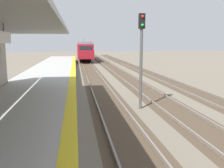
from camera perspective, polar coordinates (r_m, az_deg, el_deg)
station_platform at (r=13.59m, az=-18.78°, el=-4.69°), size 5.00×80.00×0.91m
track_pair_nearest_platform at (r=17.46m, az=-1.96°, el=-2.46°), size 2.34×120.00×0.16m
track_pair_middle at (r=18.15m, az=8.77°, el=-2.11°), size 2.34×120.00×0.16m
track_pair_far_side at (r=19.42m, az=18.41°, el=-1.73°), size 2.34×120.00×0.16m
approaching_train at (r=53.61m, az=-6.44°, el=7.82°), size 2.93×19.60×4.76m
rail_signal_post at (r=13.62m, az=6.77°, el=7.46°), size 0.32×0.34×5.20m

